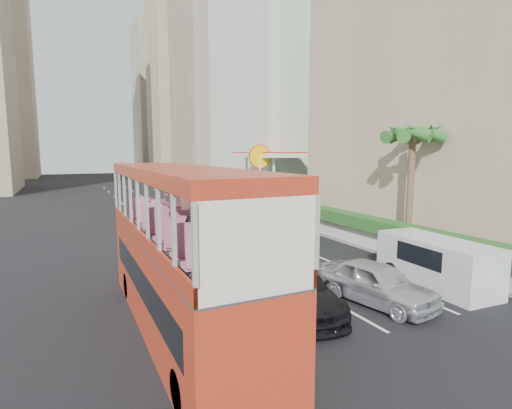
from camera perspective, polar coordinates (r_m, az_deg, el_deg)
ground_plane at (r=15.88m, az=11.51°, el=-12.95°), size 200.00×200.00×0.00m
double_decker_bus at (r=12.55m, az=-10.71°, el=-6.37°), size 2.50×11.00×5.06m
car_silver_lane_a at (r=17.92m, az=-0.44°, el=-10.40°), size 2.24×4.87×1.55m
car_silver_lane_b at (r=15.71m, az=16.70°, el=-13.35°), size 2.68×4.84×1.56m
car_black at (r=14.62m, az=5.31°, el=-14.67°), size 3.13×5.75×1.58m
van_asset at (r=28.10m, az=-4.02°, el=-3.82°), size 2.68×4.48×1.17m
minibus_near at (r=25.04m, az=-2.30°, el=-1.79°), size 3.02×6.84×2.93m
minibus_far at (r=29.43m, az=1.09°, el=-0.64°), size 2.95×6.27×2.67m
panel_van_near at (r=18.18m, az=24.33°, el=-7.59°), size 2.23×5.02×1.97m
panel_van_far at (r=37.64m, az=-4.43°, el=0.71°), size 3.16×5.66×2.14m
sidewalk at (r=41.35m, az=0.48°, el=-0.02°), size 6.00×120.00×0.18m
kerb_wall at (r=30.37m, az=4.91°, el=-1.67°), size 0.30×44.00×1.00m
hedge at (r=30.25m, az=4.92°, el=-0.08°), size 1.10×44.00×0.70m
palm_tree at (r=23.23m, az=21.15°, el=1.74°), size 0.36×0.36×6.40m
shell_station at (r=39.78m, az=3.05°, el=3.52°), size 6.50×8.00×5.50m
tower_mid at (r=77.36m, az=-4.70°, el=22.08°), size 16.00×16.00×50.00m
tower_far_a at (r=98.74m, az=-10.49°, el=17.01°), size 14.00×14.00×44.00m
tower_far_b at (r=119.57m, az=-13.34°, el=14.28°), size 14.00×14.00×40.00m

